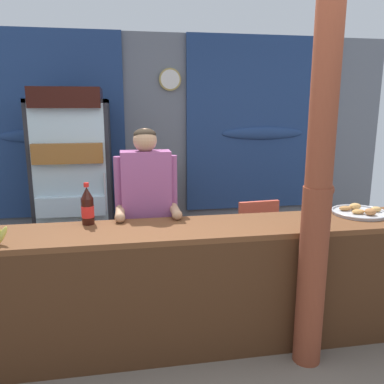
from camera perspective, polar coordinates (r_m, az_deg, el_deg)
name	(u,v)px	position (r m, az deg, el deg)	size (l,w,h in m)	color
ground_plane	(183,306)	(3.70, -1.25, -16.29)	(7.76, 7.76, 0.00)	#665B51
back_wall_curtained	(163,142)	(4.90, -4.28, 7.35)	(5.78, 0.22, 2.62)	slate
stall_counter	(186,279)	(2.84, -0.84, -12.52)	(4.31, 0.55, 0.93)	brown
timber_post	(318,195)	(2.67, 17.84, -0.40)	(0.21, 0.19, 2.53)	brown
drink_fridge	(73,173)	(4.36, -16.92, 2.67)	(0.79, 0.71, 1.96)	#232328
bottle_shelf_rack	(153,207)	(4.67, -5.66, -2.21)	(0.48, 0.28, 1.16)	brown
plastic_lawn_chair	(253,233)	(4.13, 8.87, -5.89)	(0.47, 0.47, 0.86)	#E5563D
shopkeeper	(147,202)	(3.22, -6.64, -1.47)	(0.51, 0.42, 1.61)	#28282D
soda_bottle_cola	(87,207)	(2.96, -15.00, -2.09)	(0.09, 0.09, 0.31)	black
pastry_tray	(360,212)	(3.43, 23.26, -2.66)	(0.43, 0.43, 0.07)	#BCBCC1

